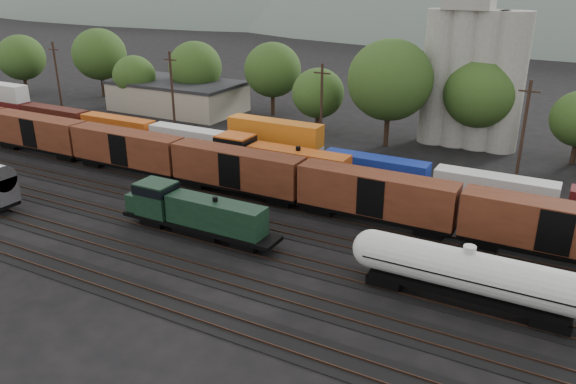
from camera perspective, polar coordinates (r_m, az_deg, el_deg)
The scene contains 11 objects.
ground at distance 50.37m, azimuth 4.92°, elevation -5.10°, with size 600.00×600.00×0.00m, color black.
tracks at distance 50.35m, azimuth 4.92°, elevation -5.05°, with size 180.00×33.20×0.20m.
green_locomotive at distance 51.18m, azimuth -9.85°, elevation -1.94°, with size 15.82×2.79×4.19m.
tank_car_a at distance 41.89m, azimuth 17.68°, elevation -7.84°, with size 17.09×3.06×4.48m.
orange_locomotive at distance 62.77m, azimuth -1.64°, elevation 3.14°, with size 19.33×3.22×4.83m.
boxcar_string at distance 52.83m, azimuth 8.89°, elevation -0.28°, with size 169.00×2.90×4.20m.
container_wall at distance 64.50m, azimuth 5.42°, elevation 3.19°, with size 165.60×2.60×5.80m.
grain_silo at distance 79.63m, azimuth 18.23°, elevation 12.32°, with size 13.40×5.00×29.00m.
industrial_sheds at distance 80.07m, azimuth 19.75°, elevation 5.79°, with size 119.38×17.26×5.10m.
tree_band at distance 81.43m, azimuth 11.30°, elevation 10.31°, with size 165.87×21.17×14.47m.
utility_poles at distance 67.89m, azimuth 12.67°, elevation 7.08°, with size 122.20×0.36×12.00m.
Camera 1 is at (17.59, -41.53, 22.42)m, focal length 35.00 mm.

